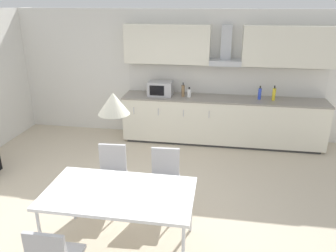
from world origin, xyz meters
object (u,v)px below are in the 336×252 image
Objects in this scene: bottle_blue at (260,94)px; dining_table at (119,195)px; bottle_brown at (183,91)px; chair_far_left at (112,170)px; chair_far_right at (165,174)px; bottle_yellow at (274,94)px; pendant_lamp at (113,103)px; microwave at (160,88)px; bottle_white at (189,93)px.

bottle_blue reaches higher than dining_table.
bottle_brown reaches higher than chair_far_left.
bottle_blue is 0.30× the size of chair_far_right.
bottle_yellow is 3.94m from pendant_lamp.
microwave is at bearing 92.45° from pendant_lamp.
chair_far_left is (-0.24, -2.45, -0.54)m from microwave.
bottle_brown is 0.17× the size of dining_table.
microwave reaches higher than bottle_blue.
bottle_brown is 0.32× the size of chair_far_right.
bottle_yellow reaches higher than chair_far_left.
bottle_yellow is 3.02m from chair_far_right.
chair_far_right is 1.53m from pendant_lamp.
pendant_lamp reaches higher than bottle_white.
bottle_brown is at bearing -179.72° from bottle_yellow.
pendant_lamp reaches higher than microwave.
chair_far_right is at bearing 66.27° from pendant_lamp.
chair_far_left reaches higher than dining_table.
pendant_lamp is (0.14, -3.29, 0.69)m from microwave.
chair_far_right is at bearing -88.78° from bottle_brown.
pendant_lamp is at bearing -113.73° from chair_far_right.
chair_far_right is 0.75m from chair_far_left.
bottle_blue is 0.16× the size of dining_table.
microwave is at bearing 101.78° from chair_far_right.
bottle_blue reaches higher than bottle_white.
chair_far_right is (0.51, -2.45, -0.54)m from microwave.
bottle_brown reaches higher than bottle_white.
chair_far_left is at bearing -95.57° from microwave.
chair_far_right is (-1.43, -2.47, -0.51)m from bottle_blue.
dining_table is (-2.06, -3.29, -0.36)m from bottle_yellow.
chair_far_left is (-0.70, -2.44, -0.52)m from bottle_brown.
bottle_blue is at bearing 175.60° from bottle_yellow.
bottle_brown is at bearing 168.63° from bottle_white.
chair_far_left is 2.72× the size of pendant_lamp.
chair_far_left is (-2.44, -2.45, -0.52)m from bottle_yellow.
microwave is at bearing 177.10° from bottle_white.
microwave is 1.69× the size of bottle_yellow.
dining_table is at bearing -87.55° from microwave.
bottle_white is 0.69× the size of bottle_yellow.
bottle_yellow is at bearing 55.38° from chair_far_right.
microwave is 0.46m from bottle_brown.
bottle_brown is 1.74m from bottle_yellow.
microwave is 1.83× the size of bottle_blue.
chair_far_left is at bearing 114.28° from pendant_lamp.
microwave is at bearing -179.29° from bottle_blue.
bottle_white is 0.62× the size of pendant_lamp.
chair_far_right is at bearing -120.07° from bottle_blue.
bottle_white is at bearing -177.73° from bottle_blue.
bottle_white is 1.62m from bottle_yellow.
bottle_blue reaches higher than chair_far_right.
bottle_blue is at bearing 1.11° from bottle_brown.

